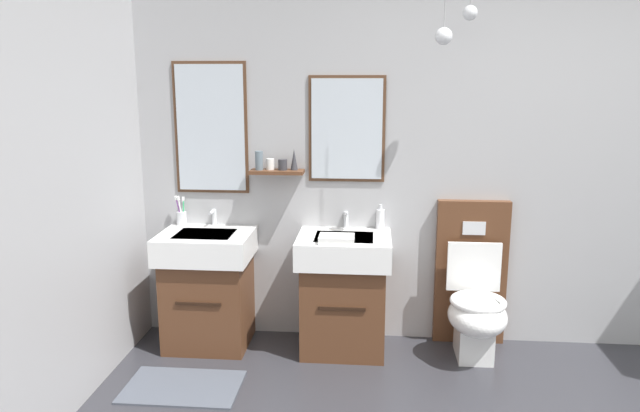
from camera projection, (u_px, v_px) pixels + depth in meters
The scene contains 10 objects.
wall_back at pixel (522, 146), 3.98m from camera, with size 5.46×0.58×2.71m.
bath_mat at pixel (183, 387), 3.56m from camera, with size 0.68×0.44×0.01m, color #474C56.
vanity_sink_left at pixel (208, 286), 4.08m from camera, with size 0.61×0.54×0.79m.
tap_on_left_sink at pixel (213, 215), 4.18m from camera, with size 0.03×0.13×0.11m.
vanity_sink_right at pixel (344, 290), 4.00m from camera, with size 0.61×0.54×0.79m.
tap_on_right_sink at pixel (346, 218), 4.10m from camera, with size 0.03×0.13×0.11m.
toilet at pixel (474, 298), 3.96m from camera, with size 0.48×0.62×1.00m.
toothbrush_cup at pixel (182, 217), 4.19m from camera, with size 0.07×0.07×0.21m.
soap_dispenser at pixel (380, 219), 4.08m from camera, with size 0.06×0.06×0.17m.
folded_hand_towel at pixel (337, 239), 3.75m from camera, with size 0.22×0.16×0.04m, color white.
Camera 1 is at (-1.01, -2.08, 1.80)m, focal length 33.71 mm.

